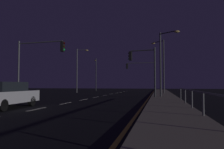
# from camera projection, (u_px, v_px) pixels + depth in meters

# --- Properties ---
(ground_plane) EXTENTS (112.00, 112.00, 0.00)m
(ground_plane) POSITION_uv_depth(u_px,v_px,m) (86.00, 99.00, 20.70)
(ground_plane) COLOR black
(ground_plane) RESTS_ON ground
(sidewalk_right) EXTENTS (2.70, 77.00, 0.14)m
(sidewalk_right) POSITION_uv_depth(u_px,v_px,m) (165.00, 100.00, 19.14)
(sidewalk_right) COLOR gray
(sidewalk_right) RESTS_ON ground
(lane_markings_center) EXTENTS (0.14, 50.00, 0.01)m
(lane_markings_center) POSITION_uv_depth(u_px,v_px,m) (96.00, 97.00, 24.11)
(lane_markings_center) COLOR silver
(lane_markings_center) RESTS_ON ground
(lane_edge_line) EXTENTS (0.14, 53.00, 0.01)m
(lane_edge_line) POSITION_uv_depth(u_px,v_px,m) (149.00, 97.00, 24.35)
(lane_edge_line) COLOR gold
(lane_edge_line) RESTS_ON ground
(car) EXTENTS (1.97, 4.46, 1.57)m
(car) POSITION_uv_depth(u_px,v_px,m) (6.00, 94.00, 12.89)
(car) COLOR silver
(car) RESTS_ON ground
(traffic_light_far_center) EXTENTS (5.27, 0.35, 5.34)m
(traffic_light_far_center) POSITION_uv_depth(u_px,v_px,m) (142.00, 70.00, 37.99)
(traffic_light_far_center) COLOR #2D3033
(traffic_light_far_center) RESTS_ON sidewalk_right
(traffic_light_mid_left) EXTENTS (5.10, 0.60, 5.69)m
(traffic_light_mid_left) POSITION_uv_depth(u_px,v_px,m) (38.00, 57.00, 20.60)
(traffic_light_mid_left) COLOR #4C4C51
(traffic_light_mid_left) RESTS_ON ground
(traffic_light_far_left) EXTENTS (2.87, 0.63, 5.09)m
(traffic_light_far_left) POSITION_uv_depth(u_px,v_px,m) (143.00, 63.00, 22.47)
(traffic_light_far_left) COLOR #2D3033
(traffic_light_far_left) RESTS_ON sidewalk_right
(street_lamp_mid_block) EXTENTS (1.90, 1.54, 7.86)m
(street_lamp_mid_block) POSITION_uv_depth(u_px,v_px,m) (162.00, 61.00, 31.81)
(street_lamp_mid_block) COLOR #38383D
(street_lamp_mid_block) RESTS_ON sidewalk_right
(street_lamp_far_end) EXTENTS (1.14, 2.26, 7.37)m
(street_lamp_far_end) POSITION_uv_depth(u_px,v_px,m) (96.00, 71.00, 49.37)
(street_lamp_far_end) COLOR #2D3033
(street_lamp_far_end) RESTS_ON ground
(street_lamp_median) EXTENTS (2.09, 0.36, 7.53)m
(street_lamp_median) POSITION_uv_depth(u_px,v_px,m) (79.00, 67.00, 37.10)
(street_lamp_median) COLOR #4C4C51
(street_lamp_median) RESTS_ON ground
(street_lamp_corner) EXTENTS (2.02, 1.43, 6.91)m
(street_lamp_corner) POSITION_uv_depth(u_px,v_px,m) (164.00, 57.00, 23.02)
(street_lamp_corner) COLOR #38383D
(street_lamp_corner) RESTS_ON sidewalk_right
(barrier_fence) EXTENTS (0.09, 18.46, 0.98)m
(barrier_fence) POSITION_uv_depth(u_px,v_px,m) (203.00, 98.00, 8.85)
(barrier_fence) COLOR #59595E
(barrier_fence) RESTS_ON sidewalk_right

